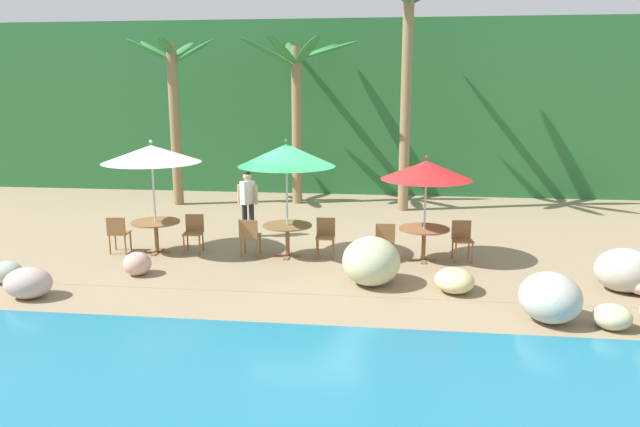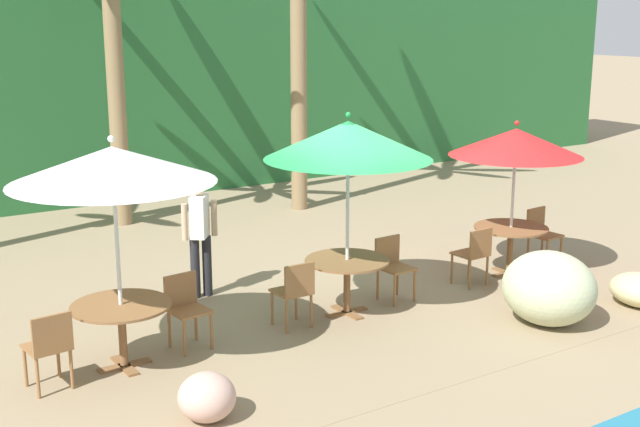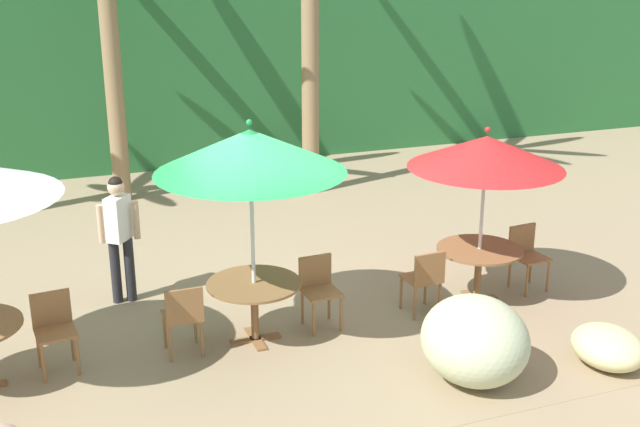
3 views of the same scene
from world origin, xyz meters
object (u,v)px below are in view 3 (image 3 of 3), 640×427
Objects in this scene: chair_white_seaward at (54,325)px; umbrella_green at (250,151)px; dining_table_green at (254,292)px; chair_green_inland at (183,315)px; dining_table_red at (479,257)px; waiter_in_white at (119,230)px; umbrella_red at (486,152)px; chair_green_seaward at (319,286)px; chair_red_inland at (425,277)px; chair_red_seaward at (526,252)px.

umbrella_green is (2.22, -0.14, 1.78)m from chair_white_seaward.
chair_green_inland is (-0.85, -0.09, -0.10)m from dining_table_green.
dining_table_green is at bearing -3.49° from chair_white_seaward.
dining_table_red is 0.65× the size of waiter_in_white.
umbrella_red is 1.37× the size of waiter_in_white.
chair_green_inland is at bearing -172.43° from chair_green_seaward.
dining_table_red is at bearing -2.20° from chair_green_seaward.
chair_green_seaward is (0.84, 0.13, -1.78)m from umbrella_green.
chair_green_seaward and chair_green_inland have the same top height.
dining_table_red is at bearing 8.62° from chair_red_inland.
waiter_in_white is (-1.30, 1.65, -1.31)m from umbrella_green.
waiter_in_white is at bearing 58.98° from chair_white_seaward.
chair_red_inland is (2.18, -0.08, -1.78)m from umbrella_green.
umbrella_green is 1.98m from chair_green_seaward.
waiter_in_white is (-3.48, 1.73, 0.47)m from chair_red_inland.
umbrella_red reaches higher than chair_green_seaward.
chair_red_seaward is at bearing -15.56° from waiter_in_white.
dining_table_red is (5.24, -0.09, 0.10)m from chair_white_seaward.
chair_red_inland is at bearing -171.38° from dining_table_red.
chair_white_seaward is 3.06m from chair_green_seaward.
dining_table_green is 2.18m from chair_red_inland.
chair_red_seaward is 0.51× the size of waiter_in_white.
chair_green_seaward reaches higher than dining_table_red.
umbrella_green is 1.98m from chair_green_inland.
umbrella_green reaches higher than waiter_in_white.
umbrella_red is 1.73m from chair_red_inland.
chair_green_seaward is (3.06, -0.00, 0.00)m from chair_white_seaward.
chair_green_inland reaches higher than dining_table_green.
chair_green_inland is (-1.69, -0.23, 0.00)m from chair_green_seaward.
dining_table_red is at bearing 2.09° from chair_green_inland.
chair_red_inland reaches higher than dining_table_green.
chair_white_seaward is 1.00× the size of chair_green_seaward.
chair_red_seaward is (4.71, 0.31, 0.00)m from chair_green_inland.
chair_red_inland is at bearing -9.04° from chair_green_seaward.
chair_green_inland is at bearing -176.24° from chair_red_seaward.
umbrella_green is 2.48m from waiter_in_white.
waiter_in_white is (-4.33, 1.61, -1.03)m from umbrella_red.
chair_green_inland is 4.15m from umbrella_red.
umbrella_green is 2.41× the size of dining_table_green.
umbrella_red is at bearing 0.91° from umbrella_green.
chair_red_inland is (2.18, -0.08, -0.10)m from dining_table_green.
umbrella_red is 2.12× the size of dining_table_red.
dining_table_red is (3.87, 0.14, 0.10)m from chair_green_inland.
dining_table_green is at bearing -176.80° from chair_red_seaward.
umbrella_green is 1.56× the size of waiter_in_white.
dining_table_red is at bearing 0.91° from umbrella_green.
umbrella_green reaches higher than chair_green_seaward.
waiter_in_white is at bearing 104.57° from chair_green_inland.
chair_green_inland is (-0.85, -0.09, -1.78)m from umbrella_green.
chair_red_inland is at bearing -2.11° from dining_table_green.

